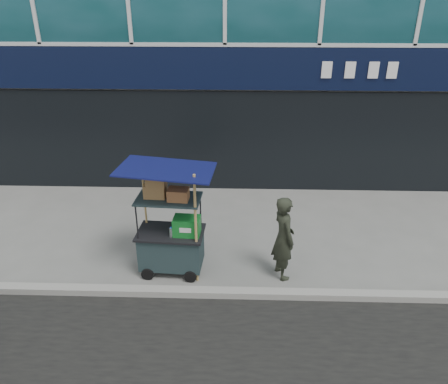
{
  "coord_description": "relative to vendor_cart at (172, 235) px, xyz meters",
  "views": [
    {
      "loc": [
        0.29,
        -5.86,
        4.63
      ],
      "look_at": [
        0.07,
        1.2,
        1.2
      ],
      "focal_mm": 35.0,
      "sensor_mm": 36.0,
      "label": 1
    }
  ],
  "objects": [
    {
      "name": "vendor_cart",
      "position": [
        0.0,
        0.0,
        0.0
      ],
      "size": [
        1.56,
        1.15,
        2.03
      ],
      "rotation": [
        0.0,
        0.0,
        -0.07
      ],
      "color": "#1A292D",
      "rests_on": "ground"
    },
    {
      "name": "ground",
      "position": [
        0.81,
        -0.49,
        -0.71
      ],
      "size": [
        80.0,
        80.0,
        0.0
      ],
      "primitive_type": "plane",
      "color": "slate",
      "rests_on": "ground"
    },
    {
      "name": "vendor_man",
      "position": [
        1.9,
        -0.08,
        0.04
      ],
      "size": [
        0.52,
        0.64,
        1.51
      ],
      "primitive_type": "imported",
      "rotation": [
        0.0,
        0.0,
        1.91
      ],
      "color": "black",
      "rests_on": "ground"
    },
    {
      "name": "curb",
      "position": [
        0.81,
        -0.69,
        -0.65
      ],
      "size": [
        80.0,
        0.18,
        0.12
      ],
      "primitive_type": "cube",
      "color": "gray",
      "rests_on": "ground"
    }
  ]
}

